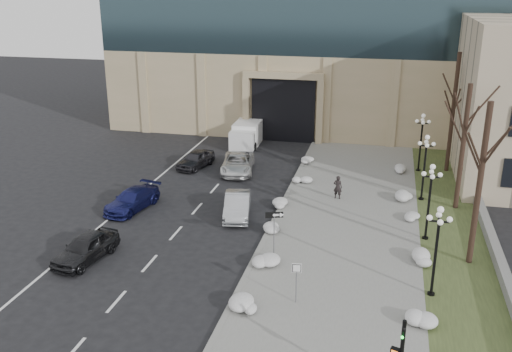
# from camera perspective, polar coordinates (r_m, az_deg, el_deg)

# --- Properties ---
(ground) EXTENTS (160.00, 160.00, 0.00)m
(ground) POSITION_cam_1_polar(r_m,az_deg,el_deg) (25.30, -2.07, -16.55)
(ground) COLOR black
(ground) RESTS_ON ground
(sidewalk) EXTENTS (9.00, 40.00, 0.12)m
(sidewalk) POSITION_cam_1_polar(r_m,az_deg,el_deg) (36.88, 8.99, -4.54)
(sidewalk) COLOR gray
(sidewalk) RESTS_ON ground
(curb) EXTENTS (0.30, 40.00, 0.14)m
(curb) POSITION_cam_1_polar(r_m,az_deg,el_deg) (37.40, 2.09, -3.94)
(curb) COLOR gray
(curb) RESTS_ON ground
(grass_strip) EXTENTS (4.00, 40.00, 0.10)m
(grass_strip) POSITION_cam_1_polar(r_m,az_deg,el_deg) (37.10, 19.07, -5.29)
(grass_strip) COLOR #364221
(grass_strip) RESTS_ON ground
(stone_wall) EXTENTS (0.50, 30.00, 0.70)m
(stone_wall) POSITION_cam_1_polar(r_m,az_deg,el_deg) (39.09, 21.78, -3.88)
(stone_wall) COLOR gray
(stone_wall) RESTS_ON ground
(car_a) EXTENTS (2.52, 4.64, 1.50)m
(car_a) POSITION_cam_1_polar(r_m,az_deg,el_deg) (32.90, -16.67, -6.89)
(car_a) COLOR black
(car_a) RESTS_ON ground
(car_b) EXTENTS (2.49, 4.80, 1.50)m
(car_b) POSITION_cam_1_polar(r_m,az_deg,el_deg) (37.17, -1.88, -2.95)
(car_b) COLOR #A6A9AE
(car_b) RESTS_ON ground
(car_c) EXTENTS (2.81, 4.98, 1.36)m
(car_c) POSITION_cam_1_polar(r_m,az_deg,el_deg) (39.14, -12.28, -2.34)
(car_c) COLOR navy
(car_c) RESTS_ON ground
(car_d) EXTENTS (3.29, 5.59, 1.46)m
(car_d) POSITION_cam_1_polar(r_m,az_deg,el_deg) (45.59, -1.84, 1.28)
(car_d) COLOR silver
(car_d) RESTS_ON ground
(car_e) EXTENTS (2.55, 4.34, 1.39)m
(car_e) POSITION_cam_1_polar(r_m,az_deg,el_deg) (46.95, -6.05, 1.68)
(car_e) COLOR #2C2B30
(car_e) RESTS_ON ground
(pedestrian) EXTENTS (0.66, 0.48, 1.67)m
(pedestrian) POSITION_cam_1_polar(r_m,az_deg,el_deg) (40.13, 8.18, -1.11)
(pedestrian) COLOR black
(pedestrian) RESTS_ON sidewalk
(box_truck) EXTENTS (2.51, 6.61, 2.08)m
(box_truck) POSITION_cam_1_polar(r_m,az_deg,el_deg) (53.70, -0.76, 4.38)
(box_truck) COLOR white
(box_truck) RESTS_ON ground
(one_way_sign) EXTENTS (1.03, 0.45, 2.76)m
(one_way_sign) POSITION_cam_1_polar(r_m,az_deg,el_deg) (31.15, 2.15, -4.45)
(one_way_sign) COLOR slate
(one_way_sign) RESTS_ON ground
(keep_sign) EXTENTS (0.47, 0.11, 2.19)m
(keep_sign) POSITION_cam_1_polar(r_m,az_deg,el_deg) (27.19, 4.07, -9.81)
(keep_sign) COLOR slate
(keep_sign) RESTS_ON ground
(snow_clump_b) EXTENTS (1.10, 1.60, 0.36)m
(snow_clump_b) POSITION_cam_1_polar(r_m,az_deg,el_deg) (27.24, -1.30, -12.90)
(snow_clump_b) COLOR silver
(snow_clump_b) RESTS_ON sidewalk
(snow_clump_c) EXTENTS (1.10, 1.60, 0.36)m
(snow_clump_c) POSITION_cam_1_polar(r_m,az_deg,el_deg) (31.05, 0.71, -8.56)
(snow_clump_c) COLOR silver
(snow_clump_c) RESTS_ON sidewalk
(snow_clump_d) EXTENTS (1.10, 1.60, 0.36)m
(snow_clump_d) POSITION_cam_1_polar(r_m,az_deg,el_deg) (34.57, 1.69, -5.54)
(snow_clump_d) COLOR silver
(snow_clump_d) RESTS_ON sidewalk
(snow_clump_e) EXTENTS (1.10, 1.60, 0.36)m
(snow_clump_e) POSITION_cam_1_polar(r_m,az_deg,el_deg) (38.66, 2.86, -2.78)
(snow_clump_e) COLOR silver
(snow_clump_e) RESTS_ON sidewalk
(snow_clump_f) EXTENTS (1.10, 1.60, 0.36)m
(snow_clump_f) POSITION_cam_1_polar(r_m,az_deg,el_deg) (43.02, 4.58, -0.49)
(snow_clump_f) COLOR silver
(snow_clump_f) RESTS_ON sidewalk
(snow_clump_g) EXTENTS (1.10, 1.60, 0.36)m
(snow_clump_g) POSITION_cam_1_polar(r_m,az_deg,el_deg) (47.97, 5.03, 1.60)
(snow_clump_g) COLOR silver
(snow_clump_g) RESTS_ON sidewalk
(snow_clump_h) EXTENTS (1.10, 1.60, 0.36)m
(snow_clump_h) POSITION_cam_1_polar(r_m,az_deg,el_deg) (27.47, 15.75, -13.40)
(snow_clump_h) COLOR silver
(snow_clump_h) RESTS_ON sidewalk
(snow_clump_i) EXTENTS (1.10, 1.60, 0.36)m
(snow_clump_i) POSITION_cam_1_polar(r_m,az_deg,el_deg) (32.53, 15.77, -7.99)
(snow_clump_i) COLOR silver
(snow_clump_i) RESTS_ON sidewalk
(snow_clump_j) EXTENTS (1.10, 1.60, 0.36)m
(snow_clump_j) POSITION_cam_1_polar(r_m,az_deg,el_deg) (37.76, 15.04, -4.01)
(snow_clump_j) COLOR silver
(snow_clump_j) RESTS_ON sidewalk
(snow_clump_k) EXTENTS (1.10, 1.60, 0.36)m
(snow_clump_k) POSITION_cam_1_polar(r_m,az_deg,el_deg) (46.66, 14.64, 0.52)
(snow_clump_k) COLOR silver
(snow_clump_k) RESTS_ON sidewalk
(snow_clump_l) EXTENTS (1.10, 1.60, 0.36)m
(snow_clump_l) POSITION_cam_1_polar(r_m,az_deg,el_deg) (40.94, 14.83, -2.15)
(snow_clump_l) COLOR silver
(snow_clump_l) RESTS_ON sidewalk
(lamppost_a) EXTENTS (1.18, 1.18, 4.76)m
(lamppost_a) POSITION_cam_1_polar(r_m,az_deg,el_deg) (28.43, 17.67, -6.07)
(lamppost_a) COLOR black
(lamppost_a) RESTS_ON ground
(lamppost_b) EXTENTS (1.18, 1.18, 4.76)m
(lamppost_b) POSITION_cam_1_polar(r_m,az_deg,el_deg) (34.42, 17.02, -1.53)
(lamppost_b) COLOR black
(lamppost_b) RESTS_ON ground
(lamppost_c) EXTENTS (1.18, 1.18, 4.76)m
(lamppost_c) POSITION_cam_1_polar(r_m,az_deg,el_deg) (40.58, 16.56, 1.65)
(lamppost_c) COLOR black
(lamppost_c) RESTS_ON ground
(lamppost_d) EXTENTS (1.18, 1.18, 4.76)m
(lamppost_d) POSITION_cam_1_polar(r_m,az_deg,el_deg) (46.82, 16.23, 3.99)
(lamppost_d) COLOR black
(lamppost_d) RESTS_ON ground
(tree_near) EXTENTS (3.20, 3.20, 9.00)m
(tree_near) POSITION_cam_1_polar(r_m,az_deg,el_deg) (31.46, 21.71, 1.30)
(tree_near) COLOR black
(tree_near) RESTS_ON ground
(tree_mid) EXTENTS (3.20, 3.20, 8.50)m
(tree_mid) POSITION_cam_1_polar(r_m,az_deg,el_deg) (39.19, 20.17, 4.36)
(tree_mid) COLOR black
(tree_mid) RESTS_ON ground
(tree_far) EXTENTS (3.20, 3.20, 9.50)m
(tree_far) POSITION_cam_1_polar(r_m,az_deg,el_deg) (46.82, 19.26, 7.56)
(tree_far) COLOR black
(tree_far) RESTS_ON ground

